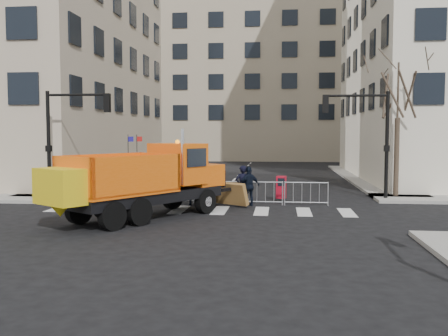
# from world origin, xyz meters

# --- Properties ---
(ground) EXTENTS (120.00, 120.00, 0.00)m
(ground) POSITION_xyz_m (0.00, 0.00, 0.00)
(ground) COLOR black
(ground) RESTS_ON ground
(sidewalk_back) EXTENTS (64.00, 5.00, 0.15)m
(sidewalk_back) POSITION_xyz_m (0.00, 8.50, 0.07)
(sidewalk_back) COLOR gray
(sidewalk_back) RESTS_ON ground
(building_far) EXTENTS (30.00, 18.00, 24.00)m
(building_far) POSITION_xyz_m (0.00, 52.00, 12.00)
(building_far) COLOR tan
(building_far) RESTS_ON ground
(traffic_light_left) EXTENTS (0.18, 0.18, 5.40)m
(traffic_light_left) POSITION_xyz_m (-8.00, 7.50, 2.70)
(traffic_light_left) COLOR black
(traffic_light_left) RESTS_ON ground
(traffic_light_right) EXTENTS (0.18, 0.18, 5.40)m
(traffic_light_right) POSITION_xyz_m (8.50, 9.50, 2.70)
(traffic_light_right) COLOR black
(traffic_light_right) RESTS_ON ground
(crowd_barriers) EXTENTS (12.60, 0.60, 1.10)m
(crowd_barriers) POSITION_xyz_m (-0.75, 7.60, 0.55)
(crowd_barriers) COLOR #9EA0A5
(crowd_barriers) RESTS_ON ground
(street_tree) EXTENTS (3.00, 3.00, 7.50)m
(street_tree) POSITION_xyz_m (9.20, 10.50, 3.75)
(street_tree) COLOR #382B21
(street_tree) RESTS_ON ground
(plow_truck) EXTENTS (6.98, 8.93, 3.53)m
(plow_truck) POSITION_xyz_m (-2.07, 3.02, 1.57)
(plow_truck) COLOR black
(plow_truck) RESTS_ON ground
(cop_a) EXTENTS (0.81, 0.71, 1.87)m
(cop_a) POSITION_xyz_m (1.55, 7.00, 0.93)
(cop_a) COLOR black
(cop_a) RESTS_ON ground
(cop_b) EXTENTS (1.16, 1.03, 1.98)m
(cop_b) POSITION_xyz_m (-0.71, 7.00, 0.99)
(cop_b) COLOR black
(cop_b) RESTS_ON ground
(cop_c) EXTENTS (1.14, 0.96, 1.83)m
(cop_c) POSITION_xyz_m (1.87, 7.00, 0.91)
(cop_c) COLOR black
(cop_c) RESTS_ON ground
(worker) EXTENTS (1.27, 1.01, 1.71)m
(worker) POSITION_xyz_m (-4.22, 8.28, 1.01)
(worker) COLOR #B2C617
(worker) RESTS_ON sidewalk_back
(newspaper_box) EXTENTS (0.52, 0.48, 1.10)m
(newspaper_box) POSITION_xyz_m (3.34, 8.69, 0.70)
(newspaper_box) COLOR #AD0D20
(newspaper_box) RESTS_ON sidewalk_back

